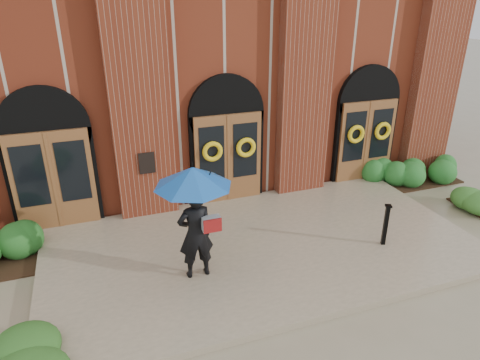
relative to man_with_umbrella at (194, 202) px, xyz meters
name	(u,v)px	position (x,y,z in m)	size (l,w,h in m)	color
ground	(265,252)	(1.75, 0.48, -1.86)	(90.00, 90.00, 0.00)	gray
landing	(263,246)	(1.75, 0.63, -1.79)	(10.00, 5.30, 0.15)	tan
church_building	(177,53)	(1.75, 9.27, 1.64)	(16.20, 12.53, 7.00)	maroon
man_with_umbrella	(194,202)	(0.00, 0.00, 0.00)	(1.56, 1.56, 2.45)	black
metal_post	(386,224)	(4.43, -0.33, -1.17)	(0.18, 0.18, 1.03)	black
hedge_wall_right	(412,171)	(7.78, 2.68, -1.50)	(2.84, 1.14, 0.73)	#215E22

